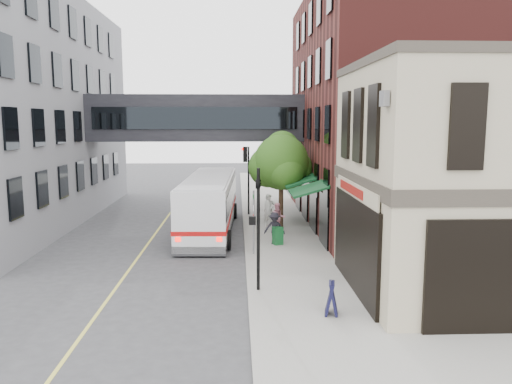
{
  "coord_description": "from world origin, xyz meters",
  "views": [
    {
      "loc": [
        -0.36,
        -15.68,
        6.31
      ],
      "look_at": [
        0.39,
        3.81,
        3.53
      ],
      "focal_mm": 35.0,
      "sensor_mm": 36.0,
      "label": 1
    }
  ],
  "objects": [
    {
      "name": "ground",
      "position": [
        0.0,
        0.0,
        0.0
      ],
      "size": [
        120.0,
        120.0,
        0.0
      ],
      "primitive_type": "plane",
      "color": "#38383A",
      "rests_on": "ground"
    },
    {
      "name": "sidewalk_main",
      "position": [
        2.0,
        14.0,
        0.07
      ],
      "size": [
        4.0,
        60.0,
        0.15
      ],
      "primitive_type": "cube",
      "color": "gray",
      "rests_on": "ground"
    },
    {
      "name": "corner_building",
      "position": [
        8.97,
        2.0,
        4.21
      ],
      "size": [
        10.19,
        8.12,
        8.45
      ],
      "color": "tan",
      "rests_on": "ground"
    },
    {
      "name": "brick_building",
      "position": [
        9.98,
        15.0,
        6.99
      ],
      "size": [
        13.76,
        18.0,
        14.0
      ],
      "color": "#4E1B18",
      "rests_on": "ground"
    },
    {
      "name": "skyway_bridge",
      "position": [
        -3.0,
        18.0,
        6.5
      ],
      "size": [
        14.0,
        3.18,
        3.0
      ],
      "color": "black",
      "rests_on": "ground"
    },
    {
      "name": "traffic_signal_near",
      "position": [
        0.37,
        2.0,
        2.98
      ],
      "size": [
        0.44,
        0.22,
        4.6
      ],
      "color": "black",
      "rests_on": "sidewalk_main"
    },
    {
      "name": "traffic_signal_far",
      "position": [
        0.26,
        17.0,
        3.34
      ],
      "size": [
        0.53,
        0.28,
        4.5
      ],
      "color": "black",
      "rests_on": "sidewalk_main"
    },
    {
      "name": "street_sign_pole",
      "position": [
        0.39,
        7.0,
        1.93
      ],
      "size": [
        0.08,
        0.75,
        3.0
      ],
      "color": "gray",
      "rests_on": "sidewalk_main"
    },
    {
      "name": "street_tree",
      "position": [
        2.19,
        13.22,
        3.91
      ],
      "size": [
        3.8,
        3.2,
        5.6
      ],
      "color": "#382619",
      "rests_on": "sidewalk_main"
    },
    {
      "name": "lane_marking",
      "position": [
        -5.0,
        10.0,
        0.01
      ],
      "size": [
        0.12,
        40.0,
        0.01
      ],
      "primitive_type": "cube",
      "color": "#D8CC4C",
      "rests_on": "ground"
    },
    {
      "name": "bus",
      "position": [
        -1.94,
        12.62,
        1.75
      ],
      "size": [
        3.14,
        11.66,
        3.11
      ],
      "color": "white",
      "rests_on": "ground"
    },
    {
      "name": "pedestrian_a",
      "position": [
        1.49,
        12.94,
        1.12
      ],
      "size": [
        0.77,
        0.57,
        1.93
      ],
      "primitive_type": "imported",
      "rotation": [
        0.0,
        0.0,
        0.16
      ],
      "color": "silver",
      "rests_on": "sidewalk_main"
    },
    {
      "name": "pedestrian_b",
      "position": [
        1.91,
        11.44,
        0.98
      ],
      "size": [
        0.85,
        0.68,
        1.67
      ],
      "primitive_type": "imported",
      "rotation": [
        0.0,
        0.0,
        0.06
      ],
      "color": "pink",
      "rests_on": "sidewalk_main"
    },
    {
      "name": "pedestrian_c",
      "position": [
        1.52,
        8.9,
        0.96
      ],
      "size": [
        1.13,
        0.77,
        1.62
      ],
      "primitive_type": "imported",
      "rotation": [
        0.0,
        0.0,
        -0.17
      ],
      "color": "black",
      "rests_on": "sidewalk_main"
    },
    {
      "name": "newspaper_box",
      "position": [
        1.68,
        8.78,
        0.6
      ],
      "size": [
        0.56,
        0.53,
        0.9
      ],
      "primitive_type": "cube",
      "rotation": [
        0.0,
        0.0,
        0.35
      ],
      "color": "#145A28",
      "rests_on": "sidewalk_main"
    },
    {
      "name": "sandwich_board",
      "position": [
        2.65,
        -0.45,
        0.68
      ],
      "size": [
        0.49,
        0.66,
        1.06
      ],
      "primitive_type": "cube",
      "rotation": [
        0.0,
        0.0,
        -0.19
      ],
      "color": "black",
      "rests_on": "sidewalk_main"
    }
  ]
}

